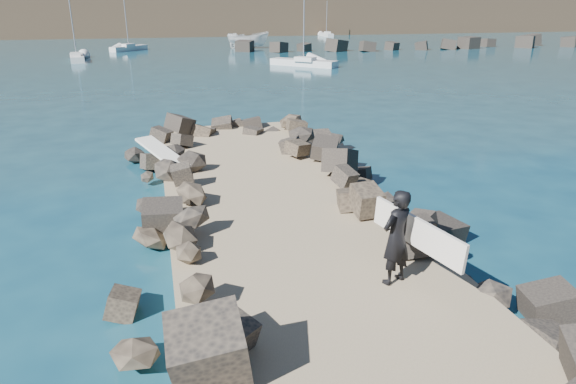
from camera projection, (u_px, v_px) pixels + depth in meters
name	position (u px, v px, depth m)	size (l,w,h in m)	color
ground	(279.00, 230.00, 14.32)	(800.00, 800.00, 0.00)	#0F384C
jetty	(298.00, 252.00, 12.40)	(6.00, 26.00, 0.60)	#8C7759
riprap_left	(175.00, 249.00, 12.11)	(2.60, 22.00, 1.00)	black
riprap_right	(399.00, 225.00, 13.47)	(2.60, 22.00, 1.00)	black
breakwater_secondary	(429.00, 44.00, 72.32)	(52.00, 4.00, 1.20)	black
surfboard_resting	(163.00, 155.00, 17.65)	(0.65, 2.60, 0.09)	white
boat_imported	(248.00, 40.00, 72.79)	(2.22, 5.89, 2.28)	silver
surfer_with_board	(399.00, 237.00, 10.18)	(1.29, 2.38, 1.99)	black
sailboat_b	(129.00, 48.00, 69.10)	(4.91, 4.95, 7.04)	silver
sailboat_f	(326.00, 35.00, 99.53)	(1.20, 5.40, 6.69)	silver
sailboat_c	(304.00, 63.00, 52.07)	(6.11, 6.20, 8.60)	silver
sailboat_a	(77.00, 58.00, 56.81)	(2.24, 6.45, 7.70)	silver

